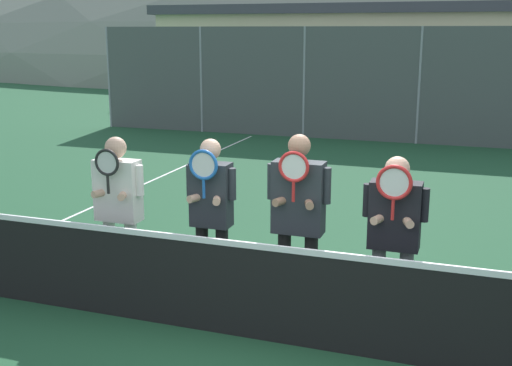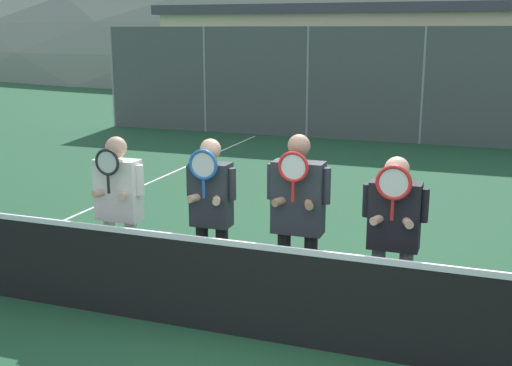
% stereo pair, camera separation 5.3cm
% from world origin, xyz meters
% --- Properties ---
extents(ground_plane, '(120.00, 120.00, 0.00)m').
position_xyz_m(ground_plane, '(0.00, 0.00, 0.00)').
color(ground_plane, '#1E4C2D').
extents(hill_distant, '(118.65, 65.92, 23.07)m').
position_xyz_m(hill_distant, '(0.00, 53.81, 0.00)').
color(hill_distant, gray).
rests_on(hill_distant, ground_plane).
extents(clubhouse_building, '(19.85, 5.50, 3.76)m').
position_xyz_m(clubhouse_building, '(-1.42, 20.99, 1.90)').
color(clubhouse_building, beige).
rests_on(clubhouse_building, ground_plane).
extents(fence_back, '(17.82, 0.06, 2.90)m').
position_xyz_m(fence_back, '(0.00, 11.32, 1.45)').
color(fence_back, gray).
rests_on(fence_back, ground_plane).
extents(tennis_net, '(11.62, 0.09, 1.04)m').
position_xyz_m(tennis_net, '(0.00, 0.00, 0.48)').
color(tennis_net, gray).
rests_on(tennis_net, ground_plane).
extents(court_line_left_sideline, '(0.05, 16.00, 0.01)m').
position_xyz_m(court_line_left_sideline, '(-4.32, 3.00, 0.00)').
color(court_line_left_sideline, white).
rests_on(court_line_left_sideline, ground_plane).
extents(player_leftmost, '(0.61, 0.34, 1.72)m').
position_xyz_m(player_leftmost, '(-2.04, 0.53, 1.04)').
color(player_leftmost, white).
rests_on(player_leftmost, ground_plane).
extents(player_center_left, '(0.54, 0.34, 1.74)m').
position_xyz_m(player_center_left, '(-1.02, 0.65, 1.03)').
color(player_center_left, black).
rests_on(player_center_left, ground_plane).
extents(player_center_right, '(0.63, 0.34, 1.85)m').
position_xyz_m(player_center_right, '(-0.08, 0.56, 1.10)').
color(player_center_right, black).
rests_on(player_center_right, ground_plane).
extents(player_rightmost, '(0.60, 0.34, 1.68)m').
position_xyz_m(player_rightmost, '(0.83, 0.64, 1.02)').
color(player_rightmost, '#56565B').
rests_on(player_rightmost, ground_plane).
extents(car_far_left, '(4.02, 1.98, 1.65)m').
position_xyz_m(car_far_left, '(-5.94, 14.97, 0.85)').
color(car_far_left, '#B2B7BC').
rests_on(car_far_left, ground_plane).
extents(car_left_of_center, '(4.14, 1.99, 1.74)m').
position_xyz_m(car_left_of_center, '(-1.28, 15.06, 0.89)').
color(car_left_of_center, silver).
rests_on(car_left_of_center, ground_plane).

